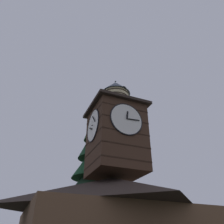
% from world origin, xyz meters
% --- Properties ---
extents(building_main, '(13.07, 11.78, 6.87)m').
position_xyz_m(building_main, '(0.86, -2.76, 3.52)').
color(building_main, brown).
rests_on(building_main, ground_plane).
extents(clock_tower, '(4.89, 4.89, 9.52)m').
position_xyz_m(clock_tower, '(0.81, -2.01, 10.81)').
color(clock_tower, '#422B1E').
rests_on(clock_tower, building_main).
extents(pine_tree_behind, '(7.04, 7.04, 15.22)m').
position_xyz_m(pine_tree_behind, '(1.20, -6.90, 6.23)').
color(pine_tree_behind, '#473323').
rests_on(pine_tree_behind, ground_plane).
extents(moon, '(1.52, 1.52, 1.52)m').
position_xyz_m(moon, '(-10.87, -35.77, 15.85)').
color(moon, silver).
extents(flying_bird_high, '(0.54, 0.24, 0.11)m').
position_xyz_m(flying_bird_high, '(-1.99, -5.60, 18.90)').
color(flying_bird_high, black).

